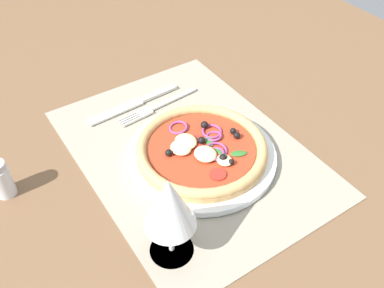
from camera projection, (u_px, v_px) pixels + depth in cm
name	position (u px, v px, depth cm)	size (l,w,h in cm)	color
ground_plane	(189.00, 157.00, 77.49)	(190.00, 140.00, 2.40)	brown
placemat	(189.00, 151.00, 76.54)	(49.16, 35.86, 0.40)	gray
plate	(201.00, 156.00, 74.56)	(25.91, 25.91, 1.16)	white
pizza	(201.00, 149.00, 73.41)	(22.54, 22.54, 2.70)	tan
fork	(155.00, 107.00, 84.99)	(3.10, 18.06, 0.44)	silver
knife	(133.00, 104.00, 85.71)	(2.73, 20.06, 0.62)	silver
wine_glass	(169.00, 206.00, 54.94)	(7.20, 7.20, 14.90)	silver
pepper_shaker	(1.00, 179.00, 67.45)	(3.20, 3.20, 6.70)	silver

